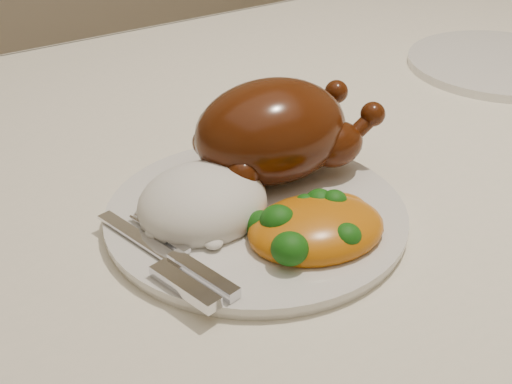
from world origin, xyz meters
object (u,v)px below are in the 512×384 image
roast_chicken (275,130)px  dinner_plate (256,216)px  dining_table (350,241)px  side_plate (500,64)px

roast_chicken → dinner_plate: bearing=-133.7°
dining_table → roast_chicken: bearing=175.3°
side_plate → roast_chicken: roast_chicken is taller
side_plate → dining_table: bearing=-163.3°
dining_table → roast_chicken: (-0.10, 0.01, 0.16)m
dining_table → side_plate: 0.36m
dining_table → dinner_plate: dinner_plate is taller
side_plate → roast_chicken: (-0.43, -0.09, 0.05)m
dining_table → dinner_plate: 0.19m
roast_chicken → dining_table: bearing=-0.8°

